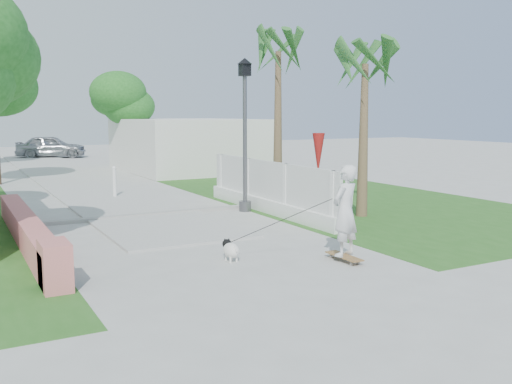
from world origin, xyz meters
TOP-DOWN VIEW (x-y plane):
  - ground at (0.00, 0.00)m, footprint 90.00×90.00m
  - path_strip at (0.00, 20.00)m, footprint 3.20×36.00m
  - curb at (0.00, 6.00)m, footprint 6.50×0.25m
  - grass_right at (7.00, 8.00)m, footprint 8.00×20.00m
  - pink_wall at (-3.30, 3.55)m, footprint 0.45×8.20m
  - lattice_fence at (3.40, 5.00)m, footprint 0.35×7.00m
  - building_right at (6.00, 18.00)m, footprint 6.00×8.00m
  - street_lamp at (2.90, 5.50)m, footprint 0.44×0.44m
  - bollard at (0.20, 10.00)m, footprint 0.14×0.14m
  - patio_umbrella at (4.80, 4.50)m, footprint 0.36×0.36m
  - tree_path_right at (3.22, 19.98)m, footprint 3.00×3.00m
  - palm_far at (4.60, 6.50)m, footprint 1.80×1.80m
  - palm_near at (5.40, 3.20)m, footprint 1.80×1.80m
  - skateboarder at (1.08, -0.05)m, footprint 2.32×1.73m
  - dog at (0.01, 0.50)m, footprint 0.29×0.62m
  - parked_car at (1.20, 30.11)m, footprint 4.67×2.90m

SIDE VIEW (x-z plane):
  - ground at x=0.00m, z-range 0.00..0.00m
  - grass_right at x=7.00m, z-range 0.00..0.01m
  - path_strip at x=0.00m, z-range 0.00..0.06m
  - curb at x=0.00m, z-range 0.00..0.10m
  - dog at x=0.01m, z-range 0.02..0.44m
  - pink_wall at x=-3.30m, z-range -0.09..0.71m
  - lattice_fence at x=3.40m, z-range -0.21..1.29m
  - bollard at x=0.20m, z-range 0.04..1.13m
  - parked_car at x=1.20m, z-range 0.00..1.48m
  - skateboarder at x=1.08m, z-range -0.12..1.76m
  - building_right at x=6.00m, z-range 0.00..2.60m
  - patio_umbrella at x=4.80m, z-range 0.54..2.84m
  - street_lamp at x=2.90m, z-range 0.21..4.65m
  - tree_path_right at x=3.22m, z-range 1.10..5.89m
  - palm_near at x=5.40m, z-range 1.60..6.30m
  - palm_far at x=4.60m, z-range 1.83..7.13m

